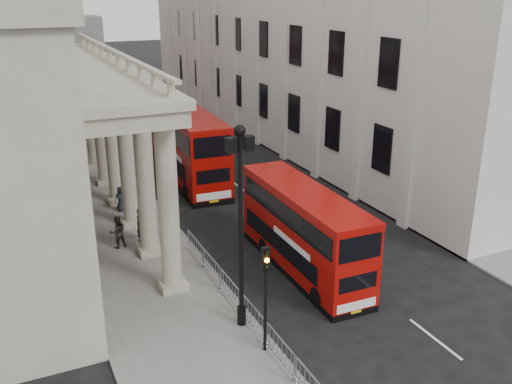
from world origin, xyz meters
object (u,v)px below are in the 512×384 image
Objects in this scene: bus_far at (188,145)px; pedestrian_b at (117,232)px; pedestrian_c at (121,199)px; lamp_post_mid at (139,126)px; bus_near at (304,229)px; lamp_post_south at (241,215)px; lamp_post_north at (94,86)px; pedestrian_a at (141,225)px; traffic_light at (266,281)px.

bus_far is 6.56× the size of pedestrian_b.
lamp_post_mid is at bearing 43.83° from pedestrian_c.
lamp_post_mid is 13.80m from bus_near.
lamp_post_south and lamp_post_north have the same top height.
lamp_post_mid is 7.65m from pedestrian_a.
lamp_post_south is at bearing 98.52° from pedestrian_b.
pedestrian_c is at bearing 96.57° from traffic_light.
pedestrian_c is at bearing -140.51° from bus_far.
pedestrian_c is (-1.79, -1.62, -4.00)m from lamp_post_mid.
traffic_light is 11.96m from pedestrian_b.
lamp_post_north is 4.48× the size of pedestrian_a.
lamp_post_south is at bearing -81.17° from pedestrian_c.
traffic_light is 2.32× the size of pedestrian_a.
bus_far is 7.34× the size of pedestrian_c.
pedestrian_c is at bearing 121.35° from bus_near.
pedestrian_c is (-1.79, -17.62, -4.00)m from lamp_post_north.
lamp_post_north is at bearing 90.17° from traffic_light.
lamp_post_north is 34.07m from traffic_light.
lamp_post_south is at bearing -106.90° from pedestrian_a.
lamp_post_mid reaches higher than bus_near.
lamp_post_south is 1.00× the size of lamp_post_mid.
pedestrian_a is (-1.70, -22.38, -3.86)m from lamp_post_north.
lamp_post_south is 10.51m from pedestrian_a.
pedestrian_c is at bearing 64.14° from pedestrian_a.
pedestrian_a reaches higher than pedestrian_c.
pedestrian_a is at bearing -104.93° from lamp_post_mid.
lamp_post_north is 14.08m from bus_far.
bus_near is at bearing 49.28° from traffic_light.
bus_far reaches higher than pedestrian_b.
lamp_post_north is 23.21m from pedestrian_b.
traffic_light is 16.66m from pedestrian_c.
pedestrian_a is (-1.70, 9.62, -3.86)m from lamp_post_south.
lamp_post_south reaches higher than traffic_light.
lamp_post_mid reaches higher than pedestrian_c.
pedestrian_b reaches higher than pedestrian_c.
lamp_post_north reaches higher than bus_near.
lamp_post_north is at bearing 109.63° from bus_far.
bus_far is at bearing -73.19° from lamp_post_north.
traffic_light is at bearing -89.68° from lamp_post_mid.
bus_near is 5.43× the size of pedestrian_b.
bus_far reaches higher than pedestrian_a.
bus_near reaches higher than pedestrian_c.
lamp_post_north is 1.93× the size of traffic_light.
lamp_post_north is at bearing 85.94° from pedestrian_c.
traffic_light is 0.45× the size of bus_near.
lamp_post_mid is 0.72× the size of bus_far.
lamp_post_south is at bearing -90.00° from lamp_post_north.
lamp_post_mid is 8.31m from pedestrian_b.
lamp_post_mid is at bearing -143.21° from bus_far.
bus_near is (4.69, -28.68, -2.76)m from lamp_post_north.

